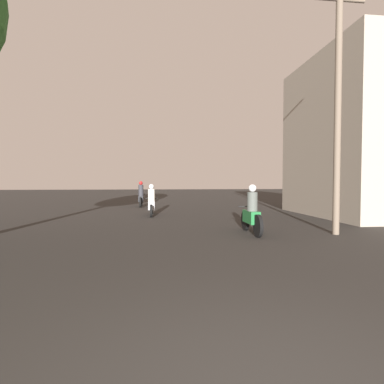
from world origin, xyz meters
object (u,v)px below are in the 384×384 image
at_px(motorcycle_green, 252,214).
at_px(motorcycle_black, 141,197).
at_px(motorcycle_silver, 151,203).
at_px(utility_pole_near, 338,105).
at_px(building_right_near, 359,137).

relative_size(motorcycle_green, motorcycle_black, 0.96).
relative_size(motorcycle_silver, utility_pole_near, 0.27).
distance_m(motorcycle_green, utility_pole_near, 4.24).
height_order(motorcycle_green, utility_pole_near, utility_pole_near).
xyz_separation_m(motorcycle_black, utility_pole_near, (6.56, -11.04, 3.32)).
bearing_deg(motorcycle_green, building_right_near, 37.67).
height_order(motorcycle_green, building_right_near, building_right_near).
bearing_deg(motorcycle_silver, utility_pole_near, -52.00).
relative_size(motorcycle_green, utility_pole_near, 0.26).
bearing_deg(utility_pole_near, motorcycle_green, 170.93).
height_order(motorcycle_green, motorcycle_silver, motorcycle_green).
relative_size(motorcycle_green, building_right_near, 0.26).
bearing_deg(building_right_near, motorcycle_green, -147.25).
bearing_deg(utility_pole_near, building_right_near, 48.95).
distance_m(motorcycle_black, building_right_near, 12.77).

